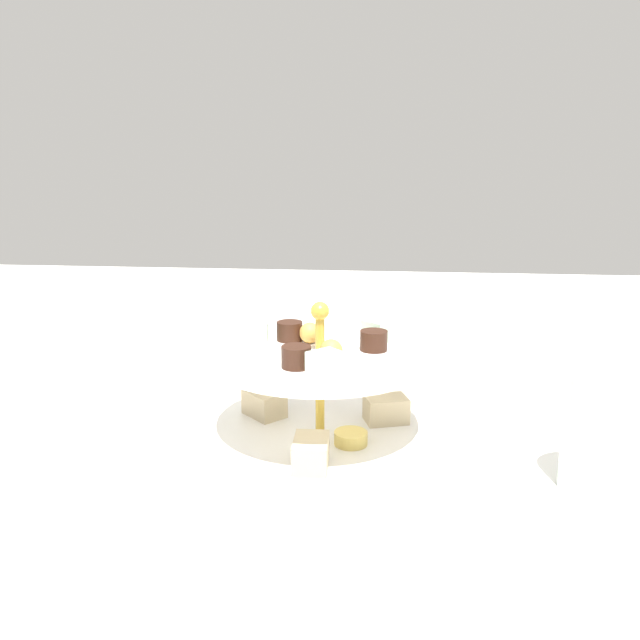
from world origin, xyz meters
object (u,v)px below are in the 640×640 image
Objects in this scene: water_glass_short_left at (232,344)px; teacup_with_saucer at (331,347)px; water_glass_tall_right at (600,434)px; tiered_serving_stand at (320,401)px; butter_knife_right at (493,377)px.

teacup_with_saucer is (0.14, 0.06, -0.02)m from water_glass_short_left.
teacup_with_saucer is at bearing 127.34° from water_glass_tall_right.
butter_knife_right is (0.23, 0.24, -0.05)m from tiered_serving_stand.
water_glass_tall_right is (0.27, -0.08, 0.01)m from tiered_serving_stand.
teacup_with_saucer reaches higher than butter_knife_right.
tiered_serving_stand is at bearing -87.16° from teacup_with_saucer.
water_glass_short_left is (-0.16, 0.24, -0.01)m from tiered_serving_stand.
butter_knife_right is (0.39, 0.01, -0.04)m from water_glass_short_left.
butter_knife_right is (-0.04, 0.32, -0.05)m from water_glass_tall_right.
water_glass_short_left is at bearing -156.69° from teacup_with_saucer.
water_glass_tall_right is 1.24× the size of teacup_with_saucer.
butter_knife_right is at bearing 47.01° from tiered_serving_stand.
water_glass_tall_right is 1.32× the size of water_glass_short_left.
tiered_serving_stand reaches higher than water_glass_tall_right.
water_glass_tall_right reaches higher than water_glass_short_left.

